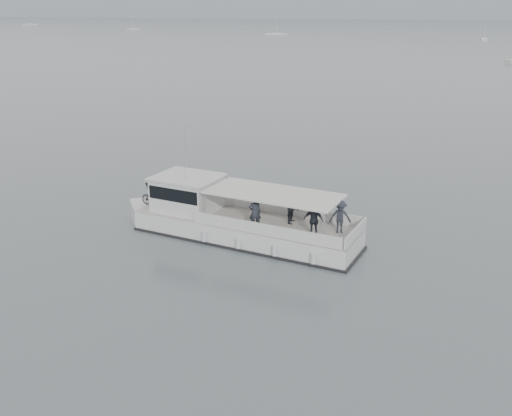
# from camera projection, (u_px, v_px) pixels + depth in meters

# --- Properties ---
(ground) EXTENTS (1400.00, 1400.00, 0.00)m
(ground) POSITION_uv_depth(u_px,v_px,m) (228.00, 233.00, 27.64)
(ground) COLOR #535D62
(ground) RESTS_ON ground
(headland) EXTENTS (1400.00, 90.00, 28.00)m
(headland) POSITION_uv_depth(u_px,v_px,m) (430.00, 3.00, 528.31)
(headland) COLOR #939EA8
(headland) RESTS_ON ground
(tour_boat) EXTENTS (12.31, 4.79, 5.13)m
(tour_boat) POSITION_uv_depth(u_px,v_px,m) (226.00, 219.00, 27.09)
(tour_boat) COLOR silver
(tour_boat) RESTS_ON ground
(moored_fleet) EXTENTS (443.18, 270.13, 10.34)m
(moored_fleet) POSITION_uv_depth(u_px,v_px,m) (372.00, 33.00, 237.51)
(moored_fleet) COLOR silver
(moored_fleet) RESTS_ON ground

